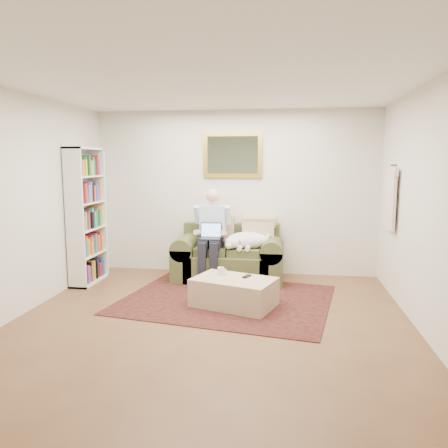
% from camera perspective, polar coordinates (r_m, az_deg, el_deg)
% --- Properties ---
extents(room_shell, '(4.51, 5.00, 2.61)m').
position_cam_1_polar(room_shell, '(4.89, -1.56, 2.33)').
color(room_shell, brown).
rests_on(room_shell, ground).
extents(rug, '(2.94, 2.51, 0.01)m').
position_cam_1_polar(rug, '(5.81, 0.33, -9.79)').
color(rug, black).
rests_on(rug, room_shell).
extents(sofa, '(1.65, 0.84, 0.99)m').
position_cam_1_polar(sofa, '(6.72, 0.64, -4.85)').
color(sofa, '#444B28').
rests_on(sofa, room_shell).
extents(seated_man, '(0.54, 0.78, 1.39)m').
position_cam_1_polar(seated_man, '(6.53, -1.68, -1.58)').
color(seated_man, '#8CA9D8').
rests_on(seated_man, sofa).
extents(laptop, '(0.32, 0.25, 0.23)m').
position_cam_1_polar(laptop, '(6.46, -1.78, -1.38)').
color(laptop, black).
rests_on(laptop, seated_man).
extents(sleeping_dog, '(0.68, 0.43, 0.25)m').
position_cam_1_polar(sleeping_dog, '(6.53, 3.12, -2.13)').
color(sleeping_dog, white).
rests_on(sleeping_dog, sofa).
extents(ottoman, '(1.13, 0.91, 0.36)m').
position_cam_1_polar(ottoman, '(5.51, 1.31, -8.92)').
color(ottoman, '#CDB088').
rests_on(ottoman, room_shell).
extents(coffee_mug, '(0.08, 0.08, 0.10)m').
position_cam_1_polar(coffee_mug, '(5.61, -0.42, -6.19)').
color(coffee_mug, white).
rests_on(coffee_mug, ottoman).
extents(tv_remote, '(0.11, 0.16, 0.02)m').
position_cam_1_polar(tv_remote, '(5.53, 3.00, -6.83)').
color(tv_remote, black).
rests_on(tv_remote, ottoman).
extents(bookshelf, '(0.28, 0.80, 2.00)m').
position_cam_1_polar(bookshelf, '(6.76, -17.50, 1.01)').
color(bookshelf, white).
rests_on(bookshelf, room_shell).
extents(wall_mirror, '(0.94, 0.04, 0.72)m').
position_cam_1_polar(wall_mirror, '(6.97, 1.13, 9.01)').
color(wall_mirror, gold).
rests_on(wall_mirror, room_shell).
extents(hanging_shirt, '(0.06, 0.52, 0.90)m').
position_cam_1_polar(hanging_shirt, '(6.21, 20.93, 3.50)').
color(hanging_shirt, beige).
rests_on(hanging_shirt, room_shell).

